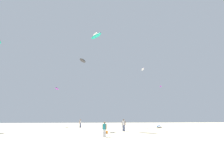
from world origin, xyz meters
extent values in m
plane|color=beige|center=(0.00, 0.00, 0.00)|extent=(120.00, 120.00, 0.00)
cylinder|color=silver|center=(-2.48, 5.33, 0.39)|extent=(0.15, 0.15, 0.78)
cylinder|color=silver|center=(-2.62, 5.44, 0.39)|extent=(0.15, 0.15, 0.78)
cylinder|color=teal|center=(-2.55, 5.38, 1.08)|extent=(0.36, 0.36, 0.59)
cylinder|color=#936B4C|center=(-2.38, 5.25, 1.05)|extent=(0.10, 0.10, 0.54)
cylinder|color=#936B4C|center=(-2.71, 5.51, 1.05)|extent=(0.10, 0.10, 0.54)
sphere|color=#936B4C|center=(-2.55, 5.38, 1.48)|extent=(0.21, 0.21, 0.21)
cylinder|color=navy|center=(-6.02, 23.62, 0.42)|extent=(0.16, 0.16, 0.84)
cylinder|color=navy|center=(-5.92, 23.78, 0.42)|extent=(0.16, 0.16, 0.84)
cylinder|color=silver|center=(-5.97, 23.70, 1.15)|extent=(0.38, 0.38, 0.63)
cylinder|color=#936B4C|center=(-6.08, 23.51, 1.13)|extent=(0.11, 0.11, 0.58)
cylinder|color=#936B4C|center=(-5.85, 23.90, 1.13)|extent=(0.11, 0.11, 0.58)
sphere|color=#936B4C|center=(-5.97, 23.70, 1.59)|extent=(0.23, 0.23, 0.23)
cylinder|color=navy|center=(1.12, 13.19, 0.44)|extent=(0.17, 0.17, 0.88)
cylinder|color=navy|center=(0.95, 13.29, 0.44)|extent=(0.17, 0.17, 0.88)
cylinder|color=silver|center=(1.03, 13.24, 1.21)|extent=(0.40, 0.40, 0.66)
cylinder|color=brown|center=(1.24, 13.11, 1.19)|extent=(0.12, 0.12, 0.61)
cylinder|color=brown|center=(0.83, 13.36, 1.19)|extent=(0.12, 0.12, 0.61)
sphere|color=brown|center=(1.03, 13.24, 1.67)|extent=(0.24, 0.24, 0.24)
ellipsoid|color=white|center=(9.98, 21.85, 0.21)|extent=(2.90, 3.90, 0.42)
cylinder|color=blue|center=(9.98, 21.85, 0.39)|extent=(1.95, 3.16, 0.17)
cube|color=orange|center=(-2.04, 9.65, 0.16)|extent=(0.56, 0.36, 0.32)
ellipsoid|color=#19B29E|center=(-3.21, 19.24, 18.06)|extent=(2.50, 3.25, 0.35)
cylinder|color=#19B29E|center=(-3.21, 19.24, 18.21)|extent=(1.70, 2.62, 0.14)
ellipsoid|color=white|center=(-3.06, 34.99, 26.13)|extent=(1.77, 3.12, 0.45)
ellipsoid|color=purple|center=(-12.32, 30.95, 9.09)|extent=(0.96, 2.91, 0.44)
cylinder|color=#2D2D33|center=(-12.32, 30.95, 9.22)|extent=(0.23, 2.65, 0.13)
ellipsoid|color=white|center=(12.07, 38.08, 16.93)|extent=(1.50, 3.22, 0.68)
cylinder|color=purple|center=(12.07, 38.08, 17.07)|extent=(0.70, 2.82, 0.14)
ellipsoid|color=purple|center=(16.97, 36.53, 11.28)|extent=(1.30, 2.23, 0.27)
ellipsoid|color=#2D2D33|center=(-5.61, 17.57, 12.29)|extent=(1.46, 2.33, 0.47)
camera|label=1|loc=(-4.19, -14.04, 2.00)|focal=28.56mm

